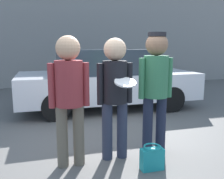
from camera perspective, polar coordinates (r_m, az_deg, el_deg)
name	(u,v)px	position (r m, az deg, el deg)	size (l,w,h in m)	color
ground_plane	(103,151)	(4.01, -2.13, -13.79)	(56.00, 56.00, 0.00)	#5B5956
storefront_building	(62,30)	(10.26, -11.32, 13.13)	(24.00, 0.22, 4.35)	gray
person_left	(69,90)	(3.29, -9.76, -0.08)	(0.53, 0.36, 1.74)	#665B4C
person_middle_with_frisbee	(115,88)	(3.47, 0.69, 0.26)	(0.51, 0.57, 1.72)	#2D3347
person_right	(156,81)	(3.73, 9.94, 1.95)	(0.53, 0.36, 1.81)	#1E2338
parked_car_near	(107,79)	(6.47, -1.10, 2.38)	(4.49, 1.86, 1.52)	silver
shrub	(155,73)	(10.62, 9.72, 3.82)	(0.99, 0.99, 0.99)	#285B2D
handbag	(152,158)	(3.44, 9.13, -15.24)	(0.30, 0.23, 0.33)	teal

